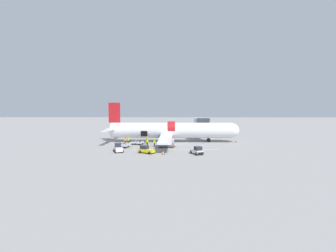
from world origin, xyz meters
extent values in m
plane|color=gray|center=(0.00, 0.00, 0.00)|extent=(500.00, 500.00, 0.00)
cube|color=silver|center=(0.40, -8.09, 0.00)|extent=(18.67, 1.40, 0.01)
cylinder|color=#4C4C51|center=(8.13, 11.34, 1.69)|extent=(0.60, 0.60, 3.39)
cube|color=silver|center=(8.13, 11.34, 4.70)|extent=(2.63, 12.16, 2.63)
cube|color=#333842|center=(8.13, 5.86, 4.70)|extent=(3.41, 1.60, 3.15)
cylinder|color=white|center=(-0.65, 3.22, 3.13)|extent=(31.93, 4.07, 4.07)
sphere|color=white|center=(15.31, 3.22, 3.13)|extent=(3.86, 3.86, 3.86)
cone|color=white|center=(-16.62, 3.22, 3.13)|extent=(4.68, 3.74, 3.74)
cylinder|color=red|center=(-0.65, 3.18, 3.50)|extent=(1.92, 4.08, 4.08)
cube|color=red|center=(-15.85, 3.22, 7.82)|extent=(3.05, 0.28, 5.30)
cube|color=white|center=(-15.91, -1.13, 3.54)|extent=(1.18, 8.70, 0.20)
cube|color=white|center=(-15.91, 7.58, 3.54)|extent=(1.18, 8.70, 0.20)
cube|color=white|center=(-1.93, -5.16, 2.01)|extent=(2.80, 15.54, 0.40)
cube|color=white|center=(-1.93, 11.61, 2.01)|extent=(2.80, 15.54, 0.40)
cylinder|color=gray|center=(-1.73, -5.34, 1.13)|extent=(3.56, 2.20, 2.20)
cylinder|color=gray|center=(-1.73, 11.79, 1.13)|extent=(3.56, 2.20, 2.20)
cube|color=black|center=(-7.68, 1.21, 2.42)|extent=(1.70, 0.12, 1.40)
cylinder|color=#56565B|center=(9.25, 3.22, 1.33)|extent=(0.22, 0.22, 1.58)
sphere|color=black|center=(9.25, 3.22, 0.53)|extent=(1.07, 1.07, 1.07)
cylinder|color=#56565B|center=(-3.84, 0.49, 1.33)|extent=(0.22, 0.22, 1.58)
sphere|color=black|center=(-3.84, 0.49, 0.53)|extent=(1.07, 1.07, 1.07)
cylinder|color=#56565B|center=(-3.84, 5.96, 1.33)|extent=(0.22, 0.22, 1.58)
sphere|color=black|center=(-3.84, 5.96, 0.53)|extent=(1.07, 1.07, 1.07)
cube|color=silver|center=(-11.18, -10.85, 0.61)|extent=(2.32, 3.02, 0.74)
cube|color=#232833|center=(-11.37, -10.42, 1.39)|extent=(1.53, 1.57, 0.80)
cube|color=black|center=(-11.75, -9.57, 0.46)|extent=(1.15, 0.60, 0.37)
sphere|color=black|center=(-10.97, -9.76, 0.28)|extent=(0.56, 0.56, 0.56)
sphere|color=black|center=(-12.13, -10.27, 0.28)|extent=(0.56, 0.56, 0.56)
sphere|color=black|center=(-10.23, -11.44, 0.28)|extent=(0.56, 0.56, 0.56)
sphere|color=black|center=(-11.39, -11.95, 0.28)|extent=(0.56, 0.56, 0.56)
cube|color=silver|center=(4.27, -12.52, 0.55)|extent=(2.41, 2.95, 0.62)
cube|color=#232833|center=(4.47, -12.93, 1.21)|extent=(1.59, 1.58, 0.70)
cube|color=black|center=(4.86, -13.73, 0.42)|extent=(1.19, 0.66, 0.31)
sphere|color=black|center=(4.05, -13.60, 0.28)|extent=(0.56, 0.56, 0.56)
sphere|color=black|center=(5.26, -13.02, 0.28)|extent=(0.56, 0.56, 0.56)
sphere|color=black|center=(3.28, -12.01, 0.28)|extent=(0.56, 0.56, 0.56)
sphere|color=black|center=(4.48, -11.43, 0.28)|extent=(0.56, 0.56, 0.56)
cube|color=yellow|center=(-5.35, -11.87, 0.53)|extent=(3.39, 2.62, 0.59)
cube|color=#232833|center=(-5.83, -11.61, 1.16)|extent=(1.77, 1.64, 0.67)
cube|color=black|center=(-6.78, -11.10, 0.41)|extent=(0.65, 1.08, 0.29)
sphere|color=black|center=(-6.00, -10.83, 0.28)|extent=(0.56, 0.56, 0.56)
sphere|color=black|center=(-6.58, -11.91, 0.28)|extent=(0.56, 0.56, 0.56)
sphere|color=black|center=(-4.11, -11.84, 0.28)|extent=(0.56, 0.56, 0.56)
sphere|color=black|center=(-4.69, -12.92, 0.28)|extent=(0.56, 0.56, 0.56)
cube|color=silver|center=(-8.94, -1.39, 0.43)|extent=(3.05, 2.44, 0.05)
cube|color=silver|center=(-7.69, -1.75, 0.64)|extent=(0.55, 1.71, 0.36)
cube|color=silver|center=(-9.17, -2.21, 0.64)|extent=(2.53, 0.78, 0.36)
cube|color=silver|center=(-8.70, -0.57, 0.64)|extent=(2.53, 0.78, 0.36)
cube|color=#333338|center=(-7.22, -1.88, 0.25)|extent=(0.89, 0.33, 0.06)
sphere|color=black|center=(-8.29, -2.49, 0.20)|extent=(0.40, 0.40, 0.40)
sphere|color=black|center=(-7.80, -0.80, 0.20)|extent=(0.40, 0.40, 0.40)
sphere|color=black|center=(-10.08, -1.98, 0.20)|extent=(0.40, 0.40, 0.40)
sphere|color=black|center=(-9.59, -0.28, 0.20)|extent=(0.40, 0.40, 0.40)
cube|color=#2D2D33|center=(-9.66, -1.11, 0.63)|extent=(0.41, 0.39, 0.34)
cube|color=black|center=(-9.15, -1.00, 0.64)|extent=(0.36, 0.19, 0.36)
cube|color=#2D2D33|center=(-8.40, -1.20, 0.73)|extent=(0.55, 0.32, 0.55)
cube|color=silver|center=(-11.42, -5.90, 0.48)|extent=(2.77, 2.17, 0.05)
cube|color=silver|center=(-10.24, -6.16, 0.75)|extent=(0.42, 1.65, 0.48)
cube|color=silver|center=(-11.59, -6.69, 0.75)|extent=(2.38, 0.58, 0.48)
cube|color=silver|center=(-11.25, -5.11, 0.75)|extent=(2.38, 0.58, 0.48)
cube|color=#333338|center=(-9.77, -6.26, 0.28)|extent=(0.90, 0.27, 0.06)
sphere|color=black|center=(-10.76, -6.91, 0.20)|extent=(0.40, 0.40, 0.40)
sphere|color=black|center=(-10.39, -5.27, 0.20)|extent=(0.40, 0.40, 0.40)
sphere|color=black|center=(-12.44, -6.53, 0.20)|extent=(0.40, 0.40, 0.40)
sphere|color=black|center=(-12.08, -4.89, 0.20)|extent=(0.40, 0.40, 0.40)
cube|color=black|center=(-10.81, -6.08, 0.73)|extent=(0.59, 0.45, 0.45)
cube|color=#4C1E1E|center=(-11.95, -5.56, 0.71)|extent=(0.60, 0.43, 0.41)
cube|color=#4C1E1E|center=(-11.26, -5.85, 0.75)|extent=(0.38, 0.34, 0.48)
cylinder|color=black|center=(-11.39, -0.75, 0.44)|extent=(0.41, 0.41, 0.88)
cylinder|color=#CCE523|center=(-11.39, -0.75, 1.23)|extent=(0.53, 0.53, 0.70)
sphere|color=beige|center=(-11.39, -0.75, 1.70)|extent=(0.24, 0.24, 0.24)
cylinder|color=#CCE523|center=(-11.47, -0.51, 1.15)|extent=(0.17, 0.17, 0.64)
cylinder|color=#CCE523|center=(-11.31, -0.98, 1.15)|extent=(0.17, 0.17, 0.64)
cylinder|color=black|center=(-6.30, -3.22, 0.41)|extent=(0.32, 0.32, 0.82)
cylinder|color=#B7E019|center=(-6.30, -3.22, 1.14)|extent=(0.41, 0.41, 0.64)
sphere|color=#9E7556|center=(-6.30, -3.22, 1.58)|extent=(0.23, 0.23, 0.23)
cylinder|color=#B7E019|center=(-6.08, -3.23, 1.07)|extent=(0.13, 0.13, 0.59)
cylinder|color=#B7E019|center=(-6.53, -3.20, 1.07)|extent=(0.13, 0.13, 0.59)
cylinder|color=black|center=(-12.23, -0.23, 0.38)|extent=(0.39, 0.39, 0.77)
cylinder|color=orange|center=(-12.23, -0.23, 1.07)|extent=(0.50, 0.50, 0.60)
sphere|color=brown|center=(-12.23, -0.23, 1.47)|extent=(0.21, 0.21, 0.21)
cylinder|color=orange|center=(-12.06, -0.11, 1.00)|extent=(0.16, 0.16, 0.55)
cylinder|color=orange|center=(-12.41, -0.35, 1.00)|extent=(0.16, 0.16, 0.55)
cylinder|color=#2D2D33|center=(-4.51, -4.22, 0.41)|extent=(0.41, 0.41, 0.82)
cylinder|color=#B7E019|center=(-4.51, -4.22, 1.15)|extent=(0.53, 0.53, 0.65)
sphere|color=#9E7556|center=(-4.51, -4.22, 1.58)|extent=(0.23, 0.23, 0.23)
cylinder|color=#B7E019|center=(-4.32, -4.11, 1.08)|extent=(0.17, 0.17, 0.60)
cylinder|color=#B7E019|center=(-4.71, -4.34, 1.08)|extent=(0.17, 0.17, 0.60)
cylinder|color=#2D2D33|center=(-6.87, 0.62, 0.43)|extent=(0.38, 0.38, 0.87)
cylinder|color=orange|center=(-6.87, 0.62, 1.21)|extent=(0.49, 0.49, 0.68)
sphere|color=tan|center=(-6.87, 0.62, 1.67)|extent=(0.24, 0.24, 0.24)
cylinder|color=orange|center=(-6.93, 0.86, 1.14)|extent=(0.16, 0.16, 0.63)
cylinder|color=orange|center=(-6.82, 0.39, 1.14)|extent=(0.16, 0.16, 0.63)
cube|color=black|center=(16.35, 2.85, 0.01)|extent=(0.50, 0.50, 0.03)
cone|color=orange|center=(16.35, 2.85, 0.36)|extent=(0.37, 0.37, 0.72)
cylinder|color=white|center=(16.35, 2.85, 0.40)|extent=(0.21, 0.21, 0.09)
cube|color=black|center=(-2.09, -13.03, 0.01)|extent=(0.59, 0.59, 0.03)
cone|color=orange|center=(-2.09, -13.03, 0.37)|extent=(0.44, 0.44, 0.74)
cylinder|color=white|center=(-2.09, -13.03, 0.41)|extent=(0.25, 0.25, 0.09)
cube|color=black|center=(0.24, -4.54, 0.01)|extent=(0.64, 0.64, 0.03)
cone|color=orange|center=(0.24, -4.54, 0.34)|extent=(0.47, 0.47, 0.68)
cylinder|color=white|center=(0.24, -4.54, 0.37)|extent=(0.28, 0.28, 0.08)
cube|color=black|center=(-17.43, 1.41, 0.01)|extent=(0.48, 0.48, 0.03)
cone|color=orange|center=(-17.43, 1.41, 0.29)|extent=(0.36, 0.36, 0.58)
cylinder|color=white|center=(-17.43, 1.41, 0.32)|extent=(0.21, 0.21, 0.07)
camera|label=1|loc=(-0.30, -51.28, 8.06)|focal=22.00mm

